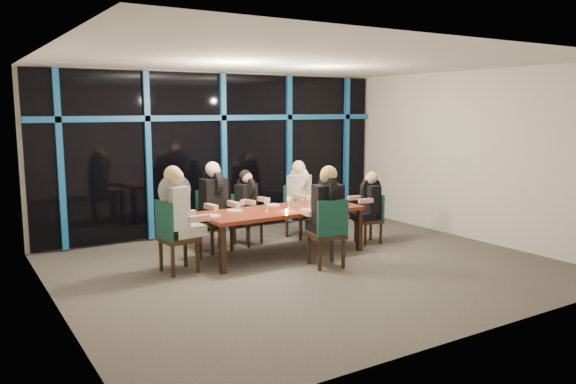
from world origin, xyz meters
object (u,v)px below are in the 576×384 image
Objects in this scene: water_pitcher at (329,201)px; wine_bottle at (337,197)px; chair_far_mid at (245,216)px; diner_far_left at (215,194)px; chair_end_left at (173,233)px; dining_table at (281,213)px; chair_far_right at (297,208)px; diner_far_mid at (248,196)px; chair_end_right at (372,216)px; diner_far_right at (301,188)px; chair_far_left at (213,217)px; diner_end_left at (178,203)px; diner_end_right at (369,197)px; chair_near_mid at (329,230)px; diner_near_mid at (327,201)px.

wine_bottle is at bearing 18.60° from water_pitcher.
diner_far_left is at bearing 176.98° from chair_far_mid.
chair_end_left reaches higher than chair_far_mid.
chair_far_right reaches higher than dining_table.
chair_far_mid is 0.36m from diner_far_mid.
water_pitcher is at bearing -77.95° from chair_end_right.
diner_far_right is (1.73, 0.10, -0.05)m from diner_far_left.
chair_far_left is 3.27× the size of wine_bottle.
diner_end_left reaches higher than diner_end_right.
diner_far_mid is at bearing 172.66° from chair_far_right.
chair_end_left reaches higher than dining_table.
chair_near_mid is at bearing -120.36° from chair_end_left.
chair_end_left is at bearing -145.61° from chair_far_left.
chair_far_right is 1.10m from wine_bottle.
water_pitcher reaches higher than chair_end_right.
diner_far_mid is at bearing -111.45° from chair_end_right.
chair_near_mid is at bearing -120.67° from chair_far_right.
diner_end_right is 0.83× the size of diner_near_mid.
diner_near_mid is (0.02, 0.09, 0.41)m from chair_near_mid.
diner_end_right is (3.54, -0.06, 0.23)m from chair_end_left.
wine_bottle reaches higher than chair_end_right.
chair_far_left is at bearing -51.55° from chair_near_mid.
diner_far_right is 1.11m from water_pitcher.
chair_far_mid is 0.90× the size of diner_far_left.
chair_end_right is at bearing -28.27° from chair_far_left.
chair_near_mid is (-0.72, -1.97, 0.04)m from chair_far_right.
wine_bottle reaches higher than chair_far_left.
diner_far_mid is 1.86m from diner_near_mid.
chair_end_left is 1.03× the size of diner_end_left.
diner_end_right is at bearing -2.10° from water_pitcher.
dining_table is at bearing -55.37° from chair_far_left.
chair_near_mid is at bearing -121.54° from diner_end_left.
chair_end_left is 3.62m from chair_end_right.
wine_bottle reaches higher than dining_table.
diner_far_right reaches higher than chair_near_mid.
diner_far_left is 0.96× the size of diner_end_left.
diner_far_left is 5.30× the size of water_pitcher.
chair_far_left reaches higher than dining_table.
diner_near_mid reaches higher than chair_far_right.
diner_end_left reaches higher than wine_bottle.
chair_far_right is 0.91× the size of chair_end_left.
diner_end_right is at bearing -96.23° from chair_end_left.
wine_bottle is (1.82, -0.87, -0.09)m from diner_far_left.
chair_near_mid reaches higher than chair_far_mid.
diner_end_left is (-1.62, -0.94, 0.15)m from diner_far_mid.
dining_table is 2.54× the size of diner_end_left.
diner_far_mid is at bearing 97.39° from dining_table.
chair_near_mid is 3.35× the size of wine_bottle.
diner_end_left is at bearing -16.09° from chair_near_mid.
chair_far_left is 0.96× the size of chair_end_left.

